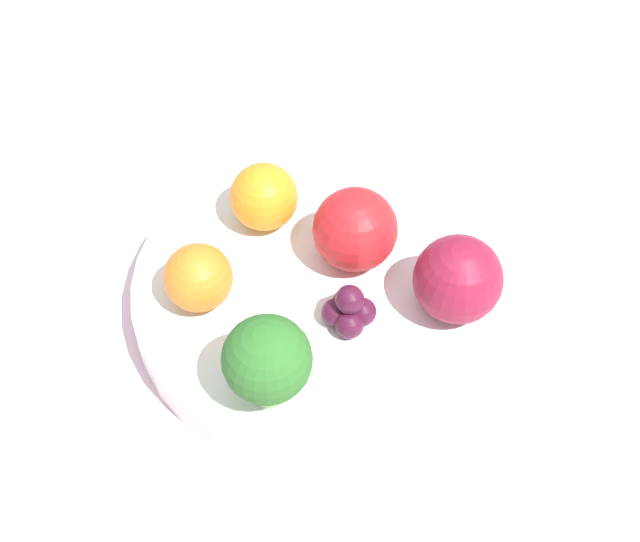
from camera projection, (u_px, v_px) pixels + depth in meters
name	position (u px, v px, depth m)	size (l,w,h in m)	color
ground_plane	(320.00, 321.00, 0.61)	(6.00, 6.00, 0.00)	gray
table_surface	(320.00, 313.00, 0.60)	(1.20, 1.20, 0.02)	silver
bowl	(320.00, 293.00, 0.58)	(0.24, 0.24, 0.03)	white
broccoli	(267.00, 361.00, 0.49)	(0.05, 0.05, 0.06)	#99C17A
apple_red	(458.00, 279.00, 0.54)	(0.05, 0.05, 0.05)	maroon
apple_green	(355.00, 230.00, 0.56)	(0.05, 0.05, 0.05)	red
orange_front	(264.00, 197.00, 0.58)	(0.05, 0.05, 0.05)	orange
orange_back	(198.00, 278.00, 0.54)	(0.04, 0.04, 0.04)	orange
grape_cluster	(349.00, 310.00, 0.54)	(0.03, 0.03, 0.03)	#47142D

